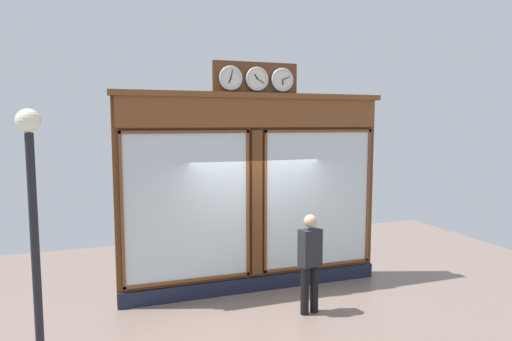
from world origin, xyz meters
TOP-DOWN VIEW (x-y plane):
  - shop_facade at (-0.00, -0.13)m, footprint 5.17×0.42m
  - pedestrian at (-0.52, 1.24)m, footprint 0.40×0.29m
  - street_lamp at (3.50, 2.03)m, footprint 0.28×0.28m

SIDE VIEW (x-z plane):
  - pedestrian at x=-0.52m, z-range 0.09..1.78m
  - shop_facade at x=0.00m, z-range -0.25..4.05m
  - street_lamp at x=3.50m, z-range 0.56..3.92m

